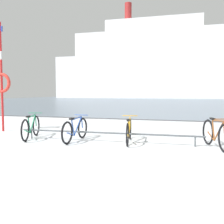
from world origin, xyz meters
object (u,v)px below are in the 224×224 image
Objects in this scene: bicycle_0 at (31,127)px; bicycle_3 at (216,134)px; rescue_post at (2,80)px; bicycle_2 at (129,131)px; bicycle_1 at (75,130)px; ferry_ship at (157,66)px.

bicycle_3 reaches higher than bicycle_0.
bicycle_2 is at bearing -9.79° from rescue_post.
bicycle_1 is at bearing -17.33° from rescue_post.
bicycle_2 is at bearing 7.19° from bicycle_1.
bicycle_1 is 0.42× the size of rescue_post.
bicycle_3 is at bearing -3.68° from bicycle_2.
ferry_ship reaches higher than bicycle_0.
bicycle_2 is at bearing 176.32° from bicycle_3.
bicycle_0 is 58.92m from ferry_ship.
rescue_post is at bearing 172.14° from bicycle_3.
bicycle_3 is at bearing 0.25° from bicycle_0.
bicycle_0 is 0.99× the size of bicycle_2.
ferry_ship reaches higher than bicycle_2.
bicycle_0 is at bearing -28.91° from rescue_post.
bicycle_0 is 0.03× the size of ferry_ship.
bicycle_0 is 5.50m from bicycle_3.
rescue_post reaches higher than bicycle_0.
rescue_post is 0.08× the size of ferry_ship.
bicycle_2 is at bearing 3.18° from bicycle_0.
rescue_post is at bearing 151.09° from bicycle_0.
bicycle_3 is (2.35, -0.15, 0.03)m from bicycle_2.
bicycle_2 is (1.61, 0.20, 0.00)m from bicycle_1.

